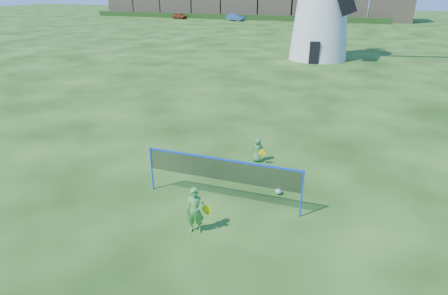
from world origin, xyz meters
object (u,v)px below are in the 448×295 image
badminton_net (222,170)px  play_ball (278,191)px  car_right (235,17)px  car_left (180,16)px  player_girl (195,211)px  player_boy (258,150)px

badminton_net → play_ball: bearing=33.7°
badminton_net → car_right: size_ratio=1.27×
badminton_net → car_right: bearing=107.5°
play_ball → car_left: bearing=118.3°
player_girl → player_boy: (0.47, 5.06, -0.20)m
play_ball → player_boy: bearing=120.3°
badminton_net → player_boy: bearing=84.7°
play_ball → car_right: size_ratio=0.06×
player_boy → player_girl: bearing=77.7°
player_girl → player_boy: bearing=69.1°
badminton_net → car_right: (-20.10, 63.83, -0.48)m
player_boy → badminton_net: bearing=77.7°
badminton_net → car_left: 71.96m
play_ball → car_left: (-34.00, 63.18, 0.49)m
car_left → car_right: bearing=-70.7°
badminton_net → car_right: 66.93m
car_left → player_girl: bearing=-132.6°
player_boy → play_ball: bearing=113.3°
play_ball → car_left: car_left is taller
play_ball → car_right: (-21.72, 62.75, 0.55)m
badminton_net → car_left: size_ratio=1.44×
play_ball → car_right: bearing=109.1°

